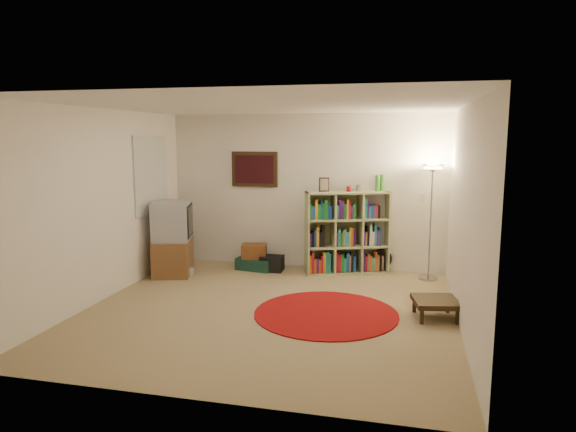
{
  "coord_description": "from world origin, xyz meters",
  "views": [
    {
      "loc": [
        1.63,
        -5.9,
        2.14
      ],
      "look_at": [
        0.1,
        0.6,
        1.1
      ],
      "focal_mm": 32.0,
      "sensor_mm": 36.0,
      "label": 1
    }
  ],
  "objects_px": {
    "floor_lamp": "(432,184)",
    "tv_stand": "(173,239)",
    "floor_fan": "(382,260)",
    "suitcase": "(256,263)",
    "bookshelf": "(346,234)",
    "side_table": "(436,302)"
  },
  "relations": [
    {
      "from": "floor_fan",
      "to": "side_table",
      "type": "relative_size",
      "value": 0.62
    },
    {
      "from": "tv_stand",
      "to": "side_table",
      "type": "distance_m",
      "value": 4.09
    },
    {
      "from": "bookshelf",
      "to": "suitcase",
      "type": "relative_size",
      "value": 2.4
    },
    {
      "from": "bookshelf",
      "to": "tv_stand",
      "type": "height_order",
      "value": "bookshelf"
    },
    {
      "from": "floor_lamp",
      "to": "floor_fan",
      "type": "distance_m",
      "value": 1.47
    },
    {
      "from": "bookshelf",
      "to": "floor_lamp",
      "type": "xyz_separation_m",
      "value": [
        1.27,
        -0.1,
        0.82
      ]
    },
    {
      "from": "floor_fan",
      "to": "suitcase",
      "type": "height_order",
      "value": "floor_fan"
    },
    {
      "from": "floor_lamp",
      "to": "tv_stand",
      "type": "distance_m",
      "value": 4.03
    },
    {
      "from": "bookshelf",
      "to": "floor_lamp",
      "type": "height_order",
      "value": "floor_lamp"
    },
    {
      "from": "bookshelf",
      "to": "suitcase",
      "type": "distance_m",
      "value": 1.53
    },
    {
      "from": "floor_lamp",
      "to": "side_table",
      "type": "distance_m",
      "value": 2.12
    },
    {
      "from": "tv_stand",
      "to": "floor_fan",
      "type": "bearing_deg",
      "value": -1.42
    },
    {
      "from": "floor_lamp",
      "to": "suitcase",
      "type": "height_order",
      "value": "floor_lamp"
    },
    {
      "from": "floor_lamp",
      "to": "suitcase",
      "type": "bearing_deg",
      "value": -179.59
    },
    {
      "from": "tv_stand",
      "to": "suitcase",
      "type": "height_order",
      "value": "tv_stand"
    },
    {
      "from": "floor_lamp",
      "to": "side_table",
      "type": "bearing_deg",
      "value": -89.3
    },
    {
      "from": "floor_fan",
      "to": "suitcase",
      "type": "distance_m",
      "value": 2.02
    },
    {
      "from": "floor_lamp",
      "to": "floor_fan",
      "type": "xyz_separation_m",
      "value": [
        -0.71,
        0.29,
        -1.26
      ]
    },
    {
      "from": "tv_stand",
      "to": "side_table",
      "type": "xyz_separation_m",
      "value": [
        3.91,
        -1.15,
        -0.36
      ]
    },
    {
      "from": "floor_lamp",
      "to": "floor_fan",
      "type": "relative_size",
      "value": 4.72
    },
    {
      "from": "bookshelf",
      "to": "tv_stand",
      "type": "relative_size",
      "value": 1.36
    },
    {
      "from": "floor_lamp",
      "to": "bookshelf",
      "type": "bearing_deg",
      "value": 175.61
    }
  ]
}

